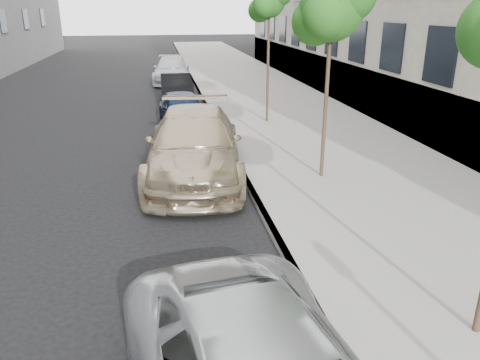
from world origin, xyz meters
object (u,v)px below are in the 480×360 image
object	(u,v)px
suv	(194,145)
sedan_blue	(183,110)
tree_mid	(333,8)
sedan_black	(177,88)
sedan_rear	(172,70)
tree_far	(270,2)

from	to	relation	value
suv	sedan_blue	xyz separation A→B (m)	(0.00, 5.64, -0.20)
suv	tree_mid	bearing A→B (deg)	-10.26
sedan_blue	sedan_black	bearing A→B (deg)	85.73
suv	sedan_rear	bearing A→B (deg)	95.78
sedan_rear	sedan_black	bearing A→B (deg)	-85.62
tree_far	sedan_blue	xyz separation A→B (m)	(-3.33, 0.10, -3.86)
suv	sedan_black	world-z (taller)	suv
tree_mid	sedan_blue	distance (m)	8.25
tree_mid	suv	xyz separation A→B (m)	(-3.33, 0.96, -3.47)
tree_far	sedan_blue	distance (m)	5.10
tree_mid	sedan_blue	size ratio (longest dim) A/B	1.29
sedan_blue	sedan_rear	world-z (taller)	sedan_rear
tree_far	sedan_rear	world-z (taller)	tree_far
tree_mid	sedan_black	world-z (taller)	tree_mid
tree_mid	sedan_rear	xyz separation A→B (m)	(-3.33, 18.19, -3.60)
tree_far	suv	xyz separation A→B (m)	(-3.33, -5.54, -3.66)
tree_far	suv	distance (m)	7.43
tree_mid	tree_far	distance (m)	6.50
sedan_rear	suv	bearing A→B (deg)	-85.62
suv	sedan_blue	bearing A→B (deg)	95.78
sedan_black	sedan_blue	bearing A→B (deg)	-90.30
sedan_black	tree_far	bearing A→B (deg)	-57.73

